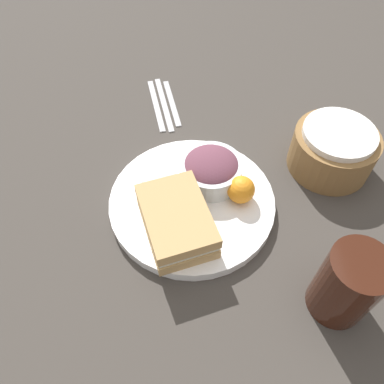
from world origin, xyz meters
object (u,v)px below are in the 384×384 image
at_px(salad_bowl, 211,169).
at_px(fork, 156,105).
at_px(bread_basket, 333,150).
at_px(plate, 192,202).
at_px(drink_glass, 347,285).
at_px(dressing_cup, 159,181).
at_px(sandwich, 176,221).
at_px(knife, 164,103).
at_px(spoon, 172,102).

distance_m(salad_bowl, fork, 0.26).
bearing_deg(bread_basket, plate, -71.14).
bearing_deg(drink_glass, dressing_cup, -128.63).
relative_size(sandwich, dressing_cup, 2.72).
distance_m(drink_glass, knife, 0.54).
xyz_separation_m(plate, salad_bowl, (-0.05, 0.04, 0.04)).
height_order(dressing_cup, bread_basket, bread_basket).
bearing_deg(sandwich, plate, 157.06).
relative_size(drink_glass, fork, 0.73).
relative_size(salad_bowl, knife, 0.61).
height_order(sandwich, salad_bowl, salad_bowl).
bearing_deg(salad_bowl, knife, -158.71).
bearing_deg(salad_bowl, sandwich, -29.64).
bearing_deg(spoon, bread_basket, -133.83).
relative_size(sandwich, knife, 0.90).
xyz_separation_m(plate, spoon, (-0.28, -0.04, -0.01)).
bearing_deg(sandwich, bread_basket, 117.68).
xyz_separation_m(drink_glass, spoon, (-0.47, -0.25, -0.06)).
xyz_separation_m(fork, knife, (-0.00, 0.02, 0.00)).
distance_m(dressing_cup, drink_glass, 0.34).
relative_size(bread_basket, knife, 0.84).
relative_size(drink_glass, knife, 0.70).
bearing_deg(salad_bowl, drink_glass, 37.19).
xyz_separation_m(fork, spoon, (-0.01, 0.04, 0.00)).
xyz_separation_m(sandwich, fork, (-0.34, -0.05, -0.04)).
xyz_separation_m(drink_glass, knife, (-0.46, -0.27, -0.06)).
bearing_deg(spoon, dressing_cup, 164.50).
bearing_deg(sandwich, fork, -172.00).
relative_size(bread_basket, spoon, 0.98).
bearing_deg(knife, spoon, -90.00).
relative_size(fork, knife, 0.95).
relative_size(sandwich, drink_glass, 1.29).
xyz_separation_m(bread_basket, spoon, (-0.19, -0.30, -0.04)).
distance_m(bread_basket, spoon, 0.36).
distance_m(plate, spoon, 0.29).
bearing_deg(salad_bowl, fork, -154.74).
distance_m(sandwich, fork, 0.35).
bearing_deg(plate, fork, -165.01).
distance_m(plate, drink_glass, 0.28).
bearing_deg(fork, bread_basket, -130.13).
height_order(dressing_cup, fork, dressing_cup).
relative_size(salad_bowl, spoon, 0.71).
bearing_deg(sandwich, knife, -174.99).
distance_m(plate, fork, 0.29).
distance_m(plate, sandwich, 0.08).
height_order(sandwich, knife, sandwich).
height_order(drink_glass, spoon, drink_glass).
bearing_deg(bread_basket, knife, -120.53).
xyz_separation_m(salad_bowl, dressing_cup, (0.02, -0.09, -0.01)).
distance_m(salad_bowl, dressing_cup, 0.09).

